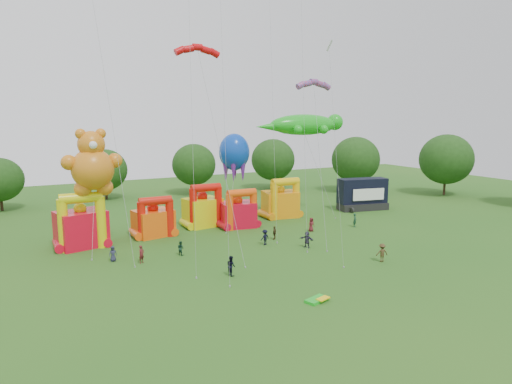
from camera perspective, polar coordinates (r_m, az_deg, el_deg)
name	(u,v)px	position (r m, az deg, el deg)	size (l,w,h in m)	color
ground	(336,305)	(37.73, 9.96, -13.71)	(160.00, 160.00, 0.00)	#225818
tree_ring	(321,228)	(35.54, 8.17, -4.47)	(121.32, 123.40, 12.07)	#352314
bouncy_castle_0	(81,226)	(55.51, -20.99, -3.98)	(5.89, 5.14, 6.47)	red
bouncy_castle_1	(154,220)	(58.04, -12.66, -3.49)	(5.07, 4.37, 5.14)	#F9580D
bouncy_castle_2	(203,210)	(61.94, -6.62, -2.22)	(5.05, 4.30, 5.96)	#DAD40B
bouncy_castle_3	(238,212)	(61.15, -2.23, -2.54)	(4.95, 4.20, 5.33)	red
bouncy_castle_4	(281,202)	(67.35, 3.16, -1.23)	(5.46, 4.70, 5.95)	orange
stage_trailer	(362,195)	(74.51, 13.16, -0.31)	(8.21, 4.41, 5.05)	black
teddy_bear_kite	(93,179)	(53.02, -19.75, 1.59)	(6.49, 6.89, 13.54)	orange
gecko_kite	(312,152)	(66.55, 7.07, 5.04)	(14.50, 5.78, 15.16)	#18AC1A
octopus_kite	(232,181)	(61.58, -3.01, 1.35)	(5.77, 7.24, 12.52)	#0B3AAB
parafoil_kites	(190,136)	(47.23, -8.23, 6.98)	(27.68, 12.53, 31.23)	red
diamond_kites	(269,110)	(48.05, 1.65, 10.22)	(16.53, 17.30, 40.51)	red
folded_kite_bundle	(318,300)	(38.11, 7.70, -13.19)	(2.21, 1.55, 0.31)	green
spectator_0	(113,254)	(49.43, -17.45, -7.38)	(0.79, 0.51, 1.61)	#272941
spectator_1	(141,254)	(48.10, -14.13, -7.55)	(0.67, 0.44, 1.84)	#5B1A1D
spectator_2	(181,248)	(49.89, -9.41, -6.94)	(0.75, 0.59, 1.55)	#163726
spectator_3	(265,237)	(53.02, 1.11, -5.68)	(1.17, 0.67, 1.81)	black
spectator_4	(274,233)	(55.39, 2.33, -5.11)	(0.96, 0.40, 1.64)	#41301A
spectator_5	(307,239)	(52.26, 6.38, -5.92)	(1.75, 0.56, 1.89)	#29243C
spectator_6	(311,225)	(59.53, 6.92, -4.06)	(0.88, 0.57, 1.80)	#58191E
spectator_7	(355,220)	(62.85, 12.25, -3.47)	(0.68, 0.44, 1.85)	#183C29
spectator_8	(231,266)	(43.23, -3.14, -9.19)	(0.92, 0.72, 1.89)	black
spectator_9	(382,253)	(48.78, 15.47, -7.32)	(1.24, 0.71, 1.92)	#43331B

